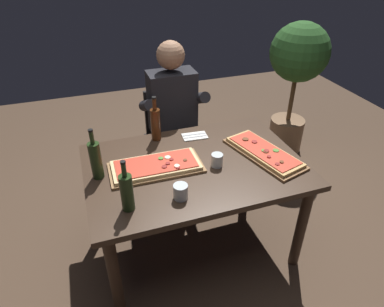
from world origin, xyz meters
The scene contains 13 objects.
ground_plane centered at (0.00, 0.00, 0.00)m, with size 6.40×6.40×0.00m, color #4C3828.
dining_table centered at (0.00, 0.00, 0.64)m, with size 1.40×0.96×0.74m.
pizza_rectangular_front centered at (-0.25, 0.03, 0.76)m, with size 0.59×0.29×0.05m.
pizza_rectangular_left centered at (0.48, -0.05, 0.76)m, with size 0.39×0.63×0.05m.
wine_bottle_dark centered at (-0.16, 0.39, 0.87)m, with size 0.07×0.07×0.33m.
oil_bottle_amber centered at (-0.48, -0.29, 0.86)m, with size 0.07×0.07×0.31m.
vinegar_bottle_green centered at (-0.60, 0.06, 0.87)m, with size 0.07×0.07×0.33m.
tumbler_near_camera centered at (0.13, -0.06, 0.78)m, with size 0.08×0.08×0.09m.
tumbler_far_side centered at (-0.18, -0.29, 0.78)m, with size 0.08×0.08×0.09m.
napkin_cutlery_set centered at (0.12, 0.33, 0.74)m, with size 0.19×0.12×0.01m.
diner_chair centered at (0.08, 0.86, 0.49)m, with size 0.44×0.44×0.87m.
seated_diner centered at (0.08, 0.74, 0.74)m, with size 0.53×0.41×1.33m.
potted_plant_corner centered at (1.39, 0.98, 0.88)m, with size 0.56×0.56×1.34m.
Camera 1 is at (-0.60, -1.71, 2.00)m, focal length 31.78 mm.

